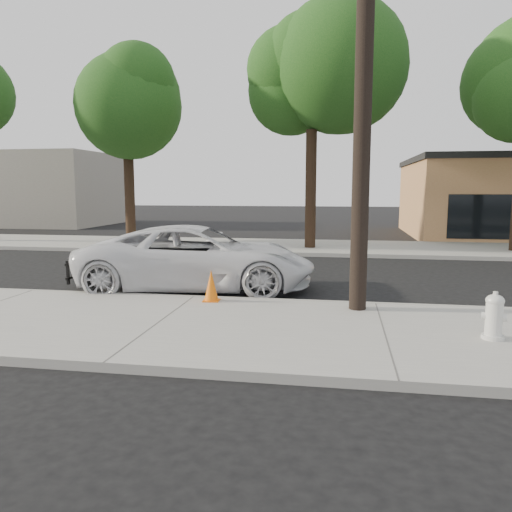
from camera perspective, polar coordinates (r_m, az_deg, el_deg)
name	(u,v)px	position (r m, az deg, el deg)	size (l,w,h in m)	color
ground	(217,285)	(13.39, -4.49, -3.32)	(120.00, 120.00, 0.00)	black
near_sidewalk	(160,325)	(9.38, -10.97, -7.80)	(90.00, 4.40, 0.15)	gray
far_sidewalk	(265,246)	(21.63, 1.00, 1.13)	(90.00, 5.00, 0.15)	gray
curb_near	(194,299)	(11.40, -7.08, -4.93)	(90.00, 0.12, 0.16)	#9E9B93
building_far	(14,189)	(40.15, -25.91, 6.88)	(14.00, 8.00, 5.00)	gray
utility_pole	(364,75)	(10.28, 12.22, 19.56)	(1.40, 0.34, 9.00)	black
tree_b	(129,104)	(22.96, -14.27, 16.49)	(4.34, 4.20, 8.45)	black
tree_c	(318,76)	(20.87, 7.06, 19.70)	(4.96, 4.80, 9.55)	black
police_cruiser	(198,258)	(12.71, -6.66, -0.21)	(2.72, 5.89, 1.64)	white
fire_hydrant	(494,317)	(8.94, 25.55, -6.36)	(0.40, 0.35, 0.73)	silver
traffic_cone	(211,286)	(10.80, -5.14, -3.43)	(0.38, 0.38, 0.68)	orange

